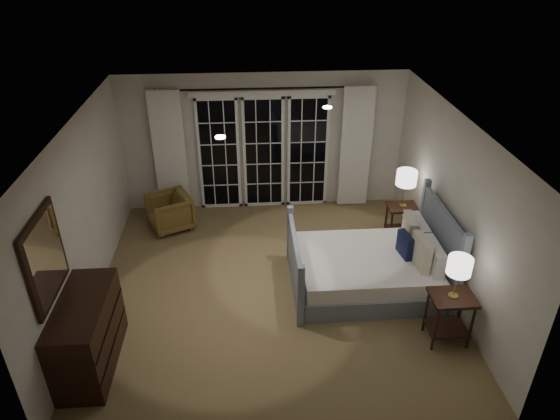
{
  "coord_description": "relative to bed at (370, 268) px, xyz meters",
  "views": [
    {
      "loc": [
        -0.3,
        -5.84,
        4.59
      ],
      "look_at": [
        0.15,
        0.39,
        1.05
      ],
      "focal_mm": 32.0,
      "sensor_mm": 36.0,
      "label": 1
    }
  ],
  "objects": [
    {
      "name": "curtain_left",
      "position": [
        -3.07,
        2.48,
        0.83
      ],
      "size": [
        0.55,
        0.1,
        2.25
      ],
      "primitive_type": "cube",
      "color": "white",
      "rests_on": "curtain_rod"
    },
    {
      "name": "curtain_right",
      "position": [
        0.23,
        2.48,
        0.83
      ],
      "size": [
        0.55,
        0.1,
        2.25
      ],
      "primitive_type": "cube",
      "color": "white",
      "rests_on": "curtain_rod"
    },
    {
      "name": "floor",
      "position": [
        -1.42,
        0.1,
        -0.32
      ],
      "size": [
        5.0,
        5.0,
        0.0
      ],
      "primitive_type": "plane",
      "color": "brown",
      "rests_on": "ground"
    },
    {
      "name": "ceiling",
      "position": [
        -1.42,
        0.1,
        2.18
      ],
      "size": [
        5.0,
        5.0,
        0.0
      ],
      "primitive_type": "plane",
      "rotation": [
        3.14,
        0.0,
        0.0
      ],
      "color": "white",
      "rests_on": "wall_back"
    },
    {
      "name": "wall_left",
      "position": [
        -3.92,
        0.1,
        0.93
      ],
      "size": [
        0.02,
        5.0,
        2.5
      ],
      "primitive_type": "cube",
      "color": "silver",
      "rests_on": "floor"
    },
    {
      "name": "lamp_left",
      "position": [
        0.72,
        -1.16,
        0.82
      ],
      "size": [
        0.29,
        0.29,
        0.56
      ],
      "color": "tan",
      "rests_on": "nightstand_left"
    },
    {
      "name": "nightstand_left",
      "position": [
        0.72,
        -1.16,
        0.14
      ],
      "size": [
        0.53,
        0.43,
        0.69
      ],
      "color": "black",
      "rests_on": "floor"
    },
    {
      "name": "downlight_b",
      "position": [
        -2.02,
        -0.3,
        2.17
      ],
      "size": [
        0.12,
        0.12,
        0.01
      ],
      "primitive_type": "cylinder",
      "color": "white",
      "rests_on": "ceiling"
    },
    {
      "name": "bed",
      "position": [
        0.0,
        0.0,
        0.0
      ],
      "size": [
        2.12,
        1.51,
        1.23
      ],
      "color": "gray",
      "rests_on": "floor"
    },
    {
      "name": "downlight_a",
      "position": [
        -0.62,
        0.7,
        2.17
      ],
      "size": [
        0.12,
        0.12,
        0.01
      ],
      "primitive_type": "cylinder",
      "color": "white",
      "rests_on": "ceiling"
    },
    {
      "name": "armchair",
      "position": [
        -3.09,
        1.86,
        -0.0
      ],
      "size": [
        0.91,
        0.9,
        0.63
      ],
      "primitive_type": "imported",
      "rotation": [
        0.0,
        0.0,
        -1.14
      ],
      "color": "brown",
      "rests_on": "floor"
    },
    {
      "name": "curtain_rod",
      "position": [
        -1.42,
        2.5,
        1.93
      ],
      "size": [
        3.5,
        0.03,
        0.03
      ],
      "primitive_type": "cylinder",
      "rotation": [
        0.0,
        1.57,
        0.0
      ],
      "color": "black",
      "rests_on": "wall_back"
    },
    {
      "name": "wall_back",
      "position": [
        -1.42,
        2.6,
        0.93
      ],
      "size": [
        5.0,
        0.02,
        2.5
      ],
      "primitive_type": "cube",
      "color": "silver",
      "rests_on": "floor"
    },
    {
      "name": "mirror",
      "position": [
        -3.89,
        -1.24,
        1.23
      ],
      "size": [
        0.05,
        0.85,
        1.0
      ],
      "color": "black",
      "rests_on": "wall_left"
    },
    {
      "name": "lamp_right",
      "position": [
        0.79,
        1.22,
        0.81
      ],
      "size": [
        0.33,
        0.33,
        0.63
      ],
      "color": "tan",
      "rests_on": "nightstand_right"
    },
    {
      "name": "french_doors",
      "position": [
        -1.42,
        2.56,
        0.77
      ],
      "size": [
        2.5,
        0.04,
        2.2
      ],
      "color": "black",
      "rests_on": "wall_back"
    },
    {
      "name": "wall_right",
      "position": [
        1.08,
        0.1,
        0.93
      ],
      "size": [
        0.02,
        5.0,
        2.5
      ],
      "primitive_type": "cube",
      "color": "silver",
      "rests_on": "floor"
    },
    {
      "name": "nightstand_right",
      "position": [
        0.79,
        1.22,
        0.09
      ],
      "size": [
        0.48,
        0.38,
        0.63
      ],
      "color": "black",
      "rests_on": "floor"
    },
    {
      "name": "dresser",
      "position": [
        -3.65,
        -1.24,
        0.15
      ],
      "size": [
        0.56,
        1.31,
        0.93
      ],
      "color": "black",
      "rests_on": "floor"
    },
    {
      "name": "wall_front",
      "position": [
        -1.42,
        -2.4,
        0.93
      ],
      "size": [
        5.0,
        0.02,
        2.5
      ],
      "primitive_type": "cube",
      "color": "silver",
      "rests_on": "floor"
    }
  ]
}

